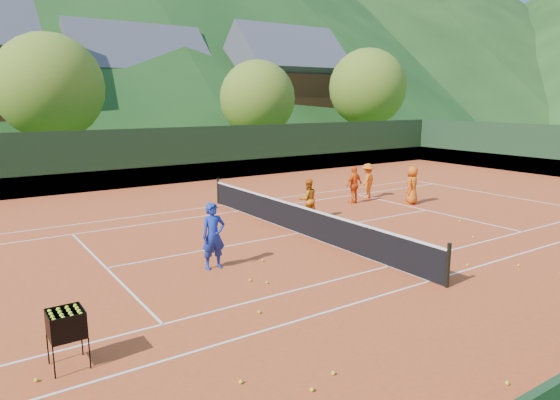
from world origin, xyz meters
TOP-DOWN VIEW (x-y plane):
  - ground at (0.00, 0.00)m, footprint 400.00×400.00m
  - clay_court at (0.00, 0.00)m, footprint 40.00×24.00m
  - coach at (-4.01, -1.62)m, footprint 0.68×0.48m
  - student_a at (1.44, 1.46)m, footprint 0.83×0.70m
  - student_b at (4.91, 2.72)m, footprint 1.00×0.53m
  - student_c at (6.87, 1.20)m, footprint 0.94×0.78m
  - student_d at (6.23, 3.28)m, footprint 1.17×0.91m
  - tennis_ball_1 at (-8.83, -4.98)m, footprint 0.07×0.07m
  - tennis_ball_2 at (2.86, -6.09)m, footprint 0.07×0.07m
  - tennis_ball_3 at (-6.15, -6.85)m, footprint 0.07×0.07m
  - tennis_ball_4 at (-3.45, -3.38)m, footprint 0.07×0.07m
  - tennis_ball_5 at (-4.52, -4.75)m, footprint 0.07×0.07m
  - tennis_ball_6 at (4.33, -3.66)m, footprint 0.07×0.07m
  - tennis_ball_7 at (-4.77, -7.47)m, footprint 0.07×0.07m
  - tennis_ball_8 at (5.82, -2.04)m, footprint 0.07×0.07m
  - tennis_ball_9 at (-5.35, -7.65)m, footprint 0.07×0.07m
  - tennis_ball_10 at (-2.69, -9.22)m, footprint 0.07×0.07m
  - tennis_ball_12 at (-3.71, -3.01)m, footprint 0.07×0.07m
  - tennis_ball_13 at (1.74, -5.31)m, footprint 0.07×0.07m
  - tennis_ball_15 at (-2.63, -1.86)m, footprint 0.07×0.07m
  - court_lines at (0.00, 0.00)m, footprint 23.83×11.03m
  - tennis_net at (0.00, 0.00)m, footprint 0.10×12.07m
  - perimeter_fence at (0.00, 0.00)m, footprint 40.40×24.24m
  - ball_hopper at (-8.29, -4.77)m, footprint 0.57×0.57m
  - chalet_mid at (6.00, 34.00)m, footprint 12.65×8.82m
  - chalet_right at (20.00, 30.00)m, footprint 11.50×8.82m
  - tree_b at (-4.00, 20.00)m, footprint 6.40×6.40m
  - tree_c at (10.00, 19.00)m, footprint 5.60×5.60m
  - tree_d at (22.00, 20.00)m, footprint 6.80×6.80m

SIDE VIEW (x-z plane):
  - ground at x=0.00m, z-range 0.00..0.00m
  - clay_court at x=0.00m, z-range 0.00..0.02m
  - court_lines at x=0.00m, z-range 0.02..0.03m
  - tennis_ball_1 at x=-8.83m, z-range 0.02..0.09m
  - tennis_ball_2 at x=2.86m, z-range 0.02..0.09m
  - tennis_ball_3 at x=-6.15m, z-range 0.02..0.09m
  - tennis_ball_4 at x=-3.45m, z-range 0.02..0.09m
  - tennis_ball_5 at x=-4.52m, z-range 0.02..0.09m
  - tennis_ball_6 at x=4.33m, z-range 0.02..0.09m
  - tennis_ball_7 at x=-4.77m, z-range 0.02..0.09m
  - tennis_ball_8 at x=5.82m, z-range 0.02..0.09m
  - tennis_ball_9 at x=-5.35m, z-range 0.02..0.09m
  - tennis_ball_10 at x=-2.69m, z-range 0.02..0.09m
  - tennis_ball_12 at x=-3.71m, z-range 0.02..0.09m
  - tennis_ball_13 at x=1.74m, z-range 0.02..0.09m
  - tennis_ball_15 at x=-2.63m, z-range 0.02..0.09m
  - tennis_net at x=0.00m, z-range -0.03..1.07m
  - ball_hopper at x=-8.29m, z-range 0.27..1.27m
  - student_a at x=1.44m, z-range 0.02..1.55m
  - student_d at x=6.23m, z-range 0.02..1.60m
  - student_b at x=4.91m, z-range 0.02..1.65m
  - student_c at x=6.87m, z-range 0.02..1.67m
  - coach at x=-4.01m, z-range 0.02..1.80m
  - perimeter_fence at x=0.00m, z-range -0.23..2.77m
  - tree_c at x=10.00m, z-range 0.87..8.22m
  - chalet_mid at x=6.00m, z-range -0.74..10.72m
  - tree_b at x=-4.00m, z-range 0.99..9.39m
  - chalet_right at x=20.00m, z-range -0.70..11.21m
  - tree_d at x=22.00m, z-range 1.06..9.98m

